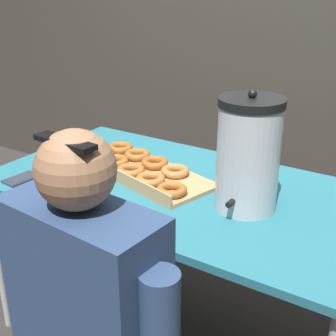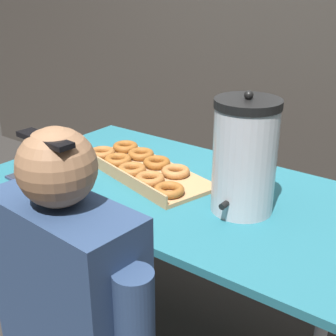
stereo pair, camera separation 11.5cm
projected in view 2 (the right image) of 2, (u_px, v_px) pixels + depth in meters
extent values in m
plane|color=#2D2B28|center=(178.00, 336.00, 2.08)|extent=(12.00, 12.00, 0.00)
cube|color=#38332D|center=(317.00, 4.00, 2.48)|extent=(6.00, 0.10, 2.68)
cube|color=#236675|center=(180.00, 189.00, 1.80)|extent=(1.48, 0.81, 0.03)
cylinder|color=#ADADB2|center=(3.00, 252.00, 2.06)|extent=(0.03, 0.03, 0.71)
cylinder|color=#ADADB2|center=(115.00, 195.00, 2.59)|extent=(0.03, 0.03, 0.71)
cube|color=tan|center=(145.00, 171.00, 1.91)|extent=(0.67, 0.42, 0.02)
cube|color=tan|center=(118.00, 173.00, 1.82)|extent=(0.60, 0.17, 0.04)
torus|color=#9D602D|center=(102.00, 153.00, 2.04)|extent=(0.13, 0.13, 0.03)
torus|color=#935623|center=(117.00, 160.00, 1.96)|extent=(0.13, 0.13, 0.03)
torus|color=#995C29|center=(132.00, 169.00, 1.86)|extent=(0.15, 0.15, 0.03)
torus|color=#A06330|center=(150.00, 179.00, 1.78)|extent=(0.13, 0.13, 0.03)
torus|color=#935522|center=(169.00, 190.00, 1.69)|extent=(0.16, 0.16, 0.03)
torus|color=brown|center=(125.00, 147.00, 2.11)|extent=(0.13, 0.13, 0.03)
torus|color=#925522|center=(141.00, 154.00, 2.02)|extent=(0.15, 0.15, 0.03)
torus|color=brown|center=(157.00, 162.00, 1.93)|extent=(0.15, 0.15, 0.03)
torus|color=#A76A37|center=(176.00, 171.00, 1.85)|extent=(0.12, 0.12, 0.03)
cylinder|color=#B7B7BC|center=(244.00, 161.00, 1.55)|extent=(0.21, 0.21, 0.36)
cylinder|color=black|center=(248.00, 103.00, 1.47)|extent=(0.22, 0.22, 0.03)
sphere|color=black|center=(249.00, 95.00, 1.46)|extent=(0.03, 0.03, 0.03)
cylinder|color=black|center=(226.00, 204.00, 1.51)|extent=(0.02, 0.05, 0.02)
cube|color=#2D334C|center=(25.00, 175.00, 1.88)|extent=(0.09, 0.14, 0.01)
cube|color=#2D333D|center=(25.00, 173.00, 1.88)|extent=(0.08, 0.13, 0.00)
cube|color=navy|center=(70.00, 299.00, 1.23)|extent=(0.44, 0.22, 0.56)
sphere|color=#8E6647|center=(57.00, 167.00, 1.08)|extent=(0.19, 0.19, 0.19)
cube|color=black|center=(45.00, 139.00, 1.03)|extent=(0.17, 0.05, 0.01)
cylinder|color=navy|center=(20.00, 272.00, 1.38)|extent=(0.09, 0.09, 0.45)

